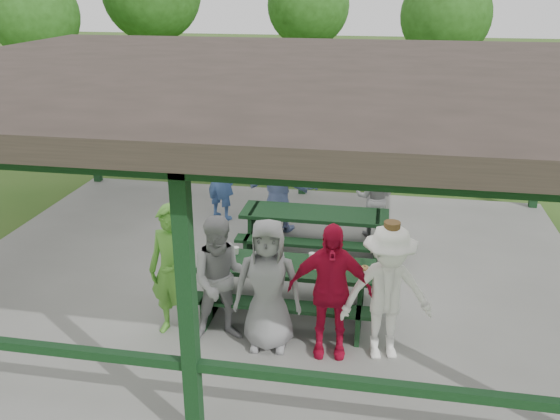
% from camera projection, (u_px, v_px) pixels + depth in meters
% --- Properties ---
extents(ground, '(90.00, 90.00, 0.00)m').
position_uv_depth(ground, '(269.00, 276.00, 9.56)').
color(ground, '#2E531A').
rests_on(ground, ground).
extents(concrete_slab, '(10.00, 8.00, 0.10)m').
position_uv_depth(concrete_slab, '(269.00, 273.00, 9.54)').
color(concrete_slab, slate).
rests_on(concrete_slab, ground).
extents(pavilion_structure, '(10.60, 8.60, 3.24)m').
position_uv_depth(pavilion_structure, '(267.00, 78.00, 8.41)').
color(pavilion_structure, black).
rests_on(pavilion_structure, concrete_slab).
extents(picnic_table_near, '(2.39, 1.39, 0.75)m').
position_uv_depth(picnic_table_near, '(287.00, 282.00, 8.17)').
color(picnic_table_near, black).
rests_on(picnic_table_near, concrete_slab).
extents(picnic_table_far, '(2.45, 1.39, 0.75)m').
position_uv_depth(picnic_table_far, '(314.00, 227.00, 9.98)').
color(picnic_table_far, black).
rests_on(picnic_table_far, concrete_slab).
extents(table_setting, '(2.36, 0.45, 0.10)m').
position_uv_depth(table_setting, '(279.00, 260.00, 8.12)').
color(table_setting, white).
rests_on(table_setting, picnic_table_near).
extents(contestant_green, '(0.71, 0.52, 1.79)m').
position_uv_depth(contestant_green, '(173.00, 271.00, 7.55)').
color(contestant_green, '#549C33').
rests_on(contestant_green, concrete_slab).
extents(contestant_grey_left, '(0.99, 0.87, 1.70)m').
position_uv_depth(contestant_grey_left, '(222.00, 280.00, 7.43)').
color(contestant_grey_left, gray).
rests_on(contestant_grey_left, concrete_slab).
extents(contestant_grey_mid, '(0.89, 0.62, 1.72)m').
position_uv_depth(contestant_grey_mid, '(268.00, 285.00, 7.28)').
color(contestant_grey_mid, gray).
rests_on(contestant_grey_mid, concrete_slab).
extents(contestant_red, '(1.05, 0.51, 1.74)m').
position_uv_depth(contestant_red, '(330.00, 290.00, 7.15)').
color(contestant_red, '#BA0D30').
rests_on(contestant_red, concrete_slab).
extents(contestant_white_fedora, '(1.24, 0.89, 1.79)m').
position_uv_depth(contestant_white_fedora, '(387.00, 293.00, 7.07)').
color(contestant_white_fedora, white).
rests_on(contestant_white_fedora, concrete_slab).
extents(spectator_lblue, '(1.46, 0.58, 1.54)m').
position_uv_depth(spectator_lblue, '(278.00, 190.00, 10.85)').
color(spectator_lblue, '#8A9ED5').
rests_on(spectator_lblue, concrete_slab).
extents(spectator_blue, '(0.73, 0.62, 1.69)m').
position_uv_depth(spectator_blue, '(220.00, 177.00, 11.34)').
color(spectator_blue, '#385793').
rests_on(spectator_blue, concrete_slab).
extents(spectator_grey, '(0.76, 0.62, 1.46)m').
position_uv_depth(spectator_grey, '(375.00, 197.00, 10.61)').
color(spectator_grey, gray).
rests_on(spectator_grey, concrete_slab).
extents(pickup_truck, '(5.87, 4.59, 1.48)m').
position_uv_depth(pickup_truck, '(369.00, 126.00, 16.21)').
color(pickup_truck, silver).
rests_on(pickup_truck, ground).
extents(farm_trailer, '(3.74, 2.48, 1.32)m').
position_uv_depth(farm_trailer, '(178.00, 127.00, 16.44)').
color(farm_trailer, '#1B3297').
rests_on(farm_trailer, ground).
extents(tree_left, '(3.32, 3.32, 5.19)m').
position_uv_depth(tree_left, '(308.00, 6.00, 23.96)').
color(tree_left, '#2F2013').
rests_on(tree_left, ground).
extents(tree_mid, '(3.14, 3.14, 4.90)m').
position_uv_depth(tree_mid, '(446.00, 16.00, 20.57)').
color(tree_mid, '#2F2013').
rests_on(tree_mid, ground).
extents(tree_edge_left, '(3.11, 3.11, 4.86)m').
position_uv_depth(tree_edge_left, '(35.00, 16.00, 20.92)').
color(tree_edge_left, '#2F2013').
rests_on(tree_edge_left, ground).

